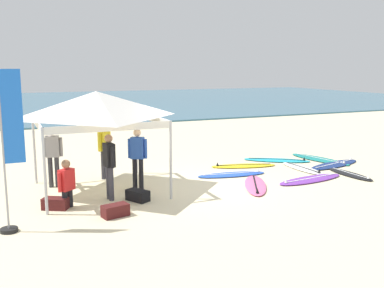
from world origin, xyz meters
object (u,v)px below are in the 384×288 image
(surfboard_navy, at_px, (334,164))
(surfboard_yellow, at_px, (243,166))
(surfboard_white, at_px, (303,168))
(person_blue, at_px, (138,155))
(surfboard_blue, at_px, (232,174))
(surfboard_pink, at_px, (255,185))
(surfboard_purple, at_px, (310,179))
(gear_bag_on_sand, at_px, (138,195))
(person_grey, at_px, (53,153))
(banner_flag, at_px, (10,157))
(canopy_tent, at_px, (96,105))
(surfboard_cyan, at_px, (277,160))
(person_yellow, at_px, (104,147))
(surfboard_black, at_px, (350,174))
(surfboard_teal, at_px, (320,159))
(gear_bag_by_pole, at_px, (115,210))
(person_red, at_px, (67,182))
(gear_bag_near_tent, at_px, (55,203))
(person_black, at_px, (109,162))

(surfboard_navy, height_order, surfboard_yellow, same)
(surfboard_white, relative_size, person_blue, 1.19)
(surfboard_blue, bearing_deg, surfboard_pink, -89.63)
(surfboard_purple, relative_size, gear_bag_on_sand, 4.21)
(surfboard_yellow, bearing_deg, person_grey, -179.20)
(surfboard_navy, distance_m, banner_flag, 10.81)
(surfboard_white, height_order, person_blue, person_blue)
(canopy_tent, height_order, banner_flag, banner_flag)
(surfboard_cyan, xyz_separation_m, person_yellow, (-6.32, -0.02, 0.95))
(canopy_tent, height_order, surfboard_black, canopy_tent)
(gear_bag_on_sand, bearing_deg, person_grey, 128.91)
(canopy_tent, xyz_separation_m, surfboard_teal, (8.31, 0.78, -2.35))
(surfboard_pink, distance_m, surfboard_teal, 4.63)
(person_yellow, height_order, gear_bag_by_pole, person_yellow)
(person_grey, xyz_separation_m, person_red, (0.07, -2.10, -0.33))
(surfboard_pink, xyz_separation_m, surfboard_teal, (4.10, 2.14, -0.00))
(canopy_tent, relative_size, banner_flag, 0.94)
(canopy_tent, bearing_deg, surfboard_yellow, 10.62)
(surfboard_white, distance_m, person_red, 7.92)
(surfboard_white, xyz_separation_m, person_red, (-7.83, -1.04, 0.62))
(surfboard_yellow, relative_size, surfboard_white, 1.14)
(surfboard_yellow, distance_m, person_red, 6.61)
(gear_bag_near_tent, relative_size, gear_bag_by_pole, 1.00)
(surfboard_yellow, xyz_separation_m, surfboard_white, (1.62, -1.14, 0.00))
(person_red, bearing_deg, surfboard_black, -1.59)
(surfboard_pink, bearing_deg, surfboard_teal, 27.59)
(banner_flag, height_order, gear_bag_by_pole, banner_flag)
(surfboard_pink, xyz_separation_m, banner_flag, (-6.48, -0.99, 1.54))
(surfboard_cyan, xyz_separation_m, gear_bag_near_tent, (-8.08, -2.48, 0.10))
(surfboard_blue, height_order, surfboard_white, same)
(surfboard_blue, xyz_separation_m, gear_bag_near_tent, (-5.52, -1.23, 0.10))
(gear_bag_by_pole, bearing_deg, gear_bag_on_sand, 49.29)
(gear_bag_on_sand, bearing_deg, surfboard_purple, -1.26)
(surfboard_purple, bearing_deg, surfboard_navy, 32.33)
(surfboard_black, relative_size, person_red, 1.53)
(canopy_tent, distance_m, gear_bag_on_sand, 2.71)
(canopy_tent, bearing_deg, person_grey, 141.17)
(person_blue, xyz_separation_m, gear_bag_near_tent, (-2.34, -0.89, -0.85))
(surfboard_teal, bearing_deg, surfboard_navy, -97.16)
(surfboard_black, relative_size, banner_flag, 0.54)
(surfboard_cyan, xyz_separation_m, surfboard_pink, (-2.56, -2.65, 0.00))
(surfboard_pink, height_order, gear_bag_on_sand, gear_bag_on_sand)
(person_grey, xyz_separation_m, person_black, (1.18, -1.85, 0.00))
(person_black, distance_m, gear_bag_near_tent, 1.65)
(surfboard_yellow, bearing_deg, surfboard_blue, -136.00)
(person_blue, bearing_deg, gear_bag_by_pole, -119.91)
(person_red, bearing_deg, banner_flag, -137.49)
(person_blue, relative_size, person_black, 1.00)
(surfboard_black, relative_size, gear_bag_near_tent, 3.06)
(surfboard_white, distance_m, gear_bag_by_pole, 7.24)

